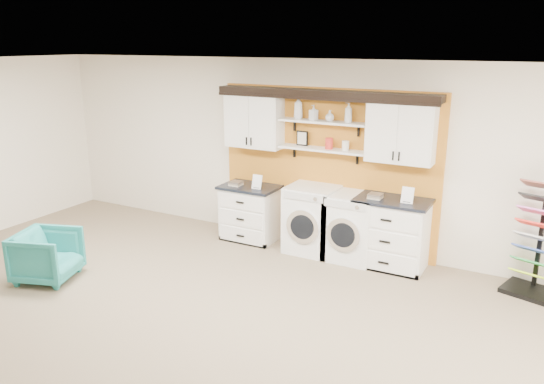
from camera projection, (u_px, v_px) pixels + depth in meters
The scene contains 22 objects.
floor at pixel (155, 384), 4.87m from camera, with size 10.00×10.00×0.00m, color #87705B.
ceiling at pixel (134, 73), 4.11m from camera, with size 10.00×10.00×0.00m, color white.
wall_back at pixel (327, 156), 7.87m from camera, with size 10.00×10.00×0.00m, color silver.
accent_panel at pixel (326, 169), 7.90m from camera, with size 3.40×0.07×2.40m, color #C07520.
upper_cabinet_left at pixel (255, 120), 8.08m from camera, with size 0.90×0.35×0.84m.
upper_cabinet_right at pixel (401, 132), 7.05m from camera, with size 0.90×0.35×0.84m.
shelf_lower at pixel (322, 149), 7.67m from camera, with size 1.32×0.28×0.03m, color white.
shelf_upper at pixel (323, 122), 7.56m from camera, with size 1.32×0.28×0.03m, color white.
crown_molding at pixel (324, 94), 7.46m from camera, with size 3.30×0.41×0.13m.
picture_frame at pixel (302, 138), 7.83m from camera, with size 0.18×0.02×0.22m.
canister_red at pixel (329, 143), 7.60m from camera, with size 0.11×0.11×0.16m, color red.
canister_cream at pixel (345, 146), 7.49m from camera, with size 0.10×0.10×0.14m, color silver.
base_cabinet_left at pixel (251, 212), 8.35m from camera, with size 0.89×0.66×0.88m.
base_cabinet_right at pixel (391, 233), 7.30m from camera, with size 1.00×0.66×0.98m.
washer at pixel (312, 219), 7.85m from camera, with size 0.72×0.71×1.00m.
dryer at pixel (352, 227), 7.57m from camera, with size 0.70×0.71×0.97m.
sample_rack at pixel (534, 254), 6.51m from camera, with size 0.69×0.63×1.60m.
armchair at pixel (47, 256), 6.94m from camera, with size 0.71×0.73×0.67m, color teal.
soap_bottle_a at pixel (298, 107), 7.69m from camera, with size 0.13×0.13×0.33m, color silver.
soap_bottle_b at pixel (314, 112), 7.59m from camera, with size 0.10×0.10×0.22m, color silver.
soap_bottle_c at pixel (330, 116), 7.49m from camera, with size 0.12×0.12×0.16m, color silver.
soap_bottle_d at pixel (348, 113), 7.34m from camera, with size 0.11×0.11×0.28m, color silver.
Camera 1 is at (2.94, -3.18, 3.04)m, focal length 35.00 mm.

